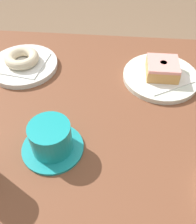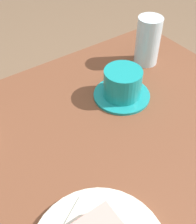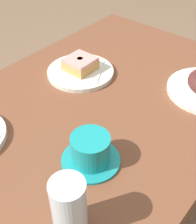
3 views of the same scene
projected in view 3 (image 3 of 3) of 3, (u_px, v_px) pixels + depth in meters
The scene contains 6 objects.
table at pixel (104, 121), 0.93m from camera, with size 0.98×0.70×0.72m.
plate_glazed_square at pixel (81, 72), 0.96m from camera, with size 0.21×0.21×0.01m, color silver.
napkin_glazed_square at pixel (80, 70), 0.95m from camera, with size 0.13×0.13×0.00m, color white.
donut_glazed_square at pixel (80, 64), 0.94m from camera, with size 0.08×0.08×0.04m.
water_glass at pixel (69, 207), 0.53m from camera, with size 0.06×0.06×0.13m, color silver.
coffee_cup at pixel (91, 151), 0.67m from camera, with size 0.13×0.13×0.07m.
Camera 3 is at (-0.54, -0.43, 1.26)m, focal length 48.99 mm.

